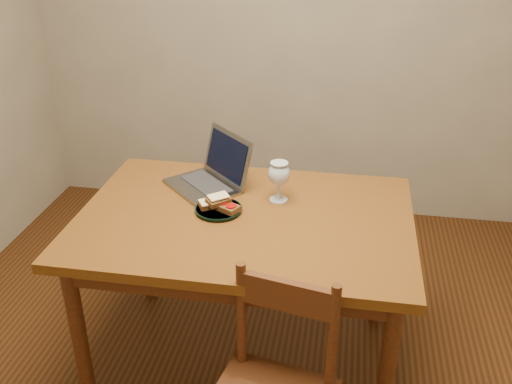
% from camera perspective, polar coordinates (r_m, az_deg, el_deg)
% --- Properties ---
extents(floor, '(3.20, 3.20, 0.02)m').
position_cam_1_polar(floor, '(2.59, -0.96, -18.28)').
color(floor, black).
rests_on(floor, ground).
extents(back_wall, '(3.20, 0.02, 2.60)m').
position_cam_1_polar(back_wall, '(3.45, 4.07, 18.19)').
color(back_wall, gray).
rests_on(back_wall, floor).
extents(table, '(1.30, 0.90, 0.74)m').
position_cam_1_polar(table, '(2.27, -1.13, -4.26)').
color(table, '#4E2B0D').
rests_on(table, floor).
extents(plate, '(0.19, 0.19, 0.02)m').
position_cam_1_polar(plate, '(2.25, -3.77, -1.78)').
color(plate, black).
rests_on(plate, table).
extents(sandwich_cheese, '(0.11, 0.10, 0.03)m').
position_cam_1_polar(sandwich_cheese, '(2.26, -4.50, -1.10)').
color(sandwich_cheese, '#381E0C').
rests_on(sandwich_cheese, plate).
extents(sandwich_tomato, '(0.12, 0.10, 0.03)m').
position_cam_1_polar(sandwich_tomato, '(2.23, -2.95, -1.44)').
color(sandwich_tomato, '#381E0C').
rests_on(sandwich_tomato, plate).
extents(sandwich_top, '(0.10, 0.10, 0.03)m').
position_cam_1_polar(sandwich_top, '(2.24, -3.78, -0.75)').
color(sandwich_top, '#381E0C').
rests_on(sandwich_top, plate).
extents(milk_glass, '(0.09, 0.09, 0.17)m').
position_cam_1_polar(milk_glass, '(2.30, 2.31, 1.06)').
color(milk_glass, white).
rests_on(milk_glass, table).
extents(laptop, '(0.41, 0.41, 0.22)m').
position_cam_1_polar(laptop, '(2.45, -4.26, 2.00)').
color(laptop, slate).
rests_on(laptop, table).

